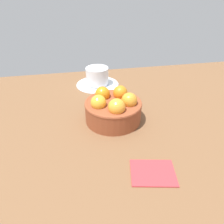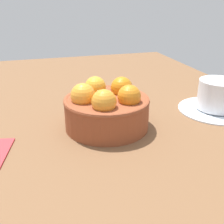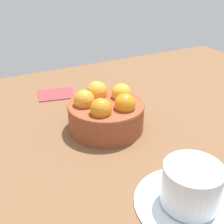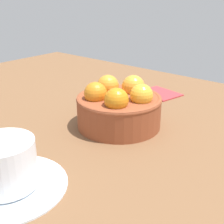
{
  "view_description": "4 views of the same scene",
  "coord_description": "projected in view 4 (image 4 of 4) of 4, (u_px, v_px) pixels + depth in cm",
  "views": [
    {
      "loc": [
        10.74,
        52.71,
        36.04
      ],
      "look_at": [
        0.75,
        1.97,
        4.03
      ],
      "focal_mm": 34.32,
      "sensor_mm": 36.0,
      "label": 1
    },
    {
      "loc": [
        -48.83,
        13.23,
        24.81
      ],
      "look_at": [
        0.99,
        -1.37,
        2.63
      ],
      "focal_mm": 44.98,
      "sensor_mm": 36.0,
      "label": 2
    },
    {
      "loc": [
        -24.32,
        -49.64,
        33.52
      ],
      "look_at": [
        0.52,
        -1.84,
        4.77
      ],
      "focal_mm": 46.34,
      "sensor_mm": 36.0,
      "label": 3
    },
    {
      "loc": [
        35.61,
        -44.29,
        25.91
      ],
      "look_at": [
        -0.47,
        -1.55,
        3.29
      ],
      "focal_mm": 49.86,
      "sensor_mm": 36.0,
      "label": 4
    }
  ],
  "objects": [
    {
      "name": "folded_napkin",
      "position": [
        160.0,
        93.0,
        0.81
      ],
      "size": [
        11.05,
        9.46,
        0.6
      ],
      "primitive_type": "cube",
      "rotation": [
        0.0,
        0.0,
        -0.21
      ],
      "color": "#B23338",
      "rests_on": "ground_plane"
    },
    {
      "name": "terracotta_bowl",
      "position": [
        119.0,
        106.0,
        0.61
      ],
      "size": [
        16.64,
        16.64,
        9.44
      ],
      "color": "brown",
      "rests_on": "ground_plane"
    },
    {
      "name": "coffee_cup",
      "position": [
        4.0,
        169.0,
        0.42
      ],
      "size": [
        16.79,
        16.79,
        7.11
      ],
      "color": "white",
      "rests_on": "ground_plane"
    },
    {
      "name": "ground_plane",
      "position": [
        119.0,
        134.0,
        0.63
      ],
      "size": [
        135.91,
        84.16,
        3.76
      ],
      "primitive_type": "cube",
      "color": "brown"
    }
  ]
}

